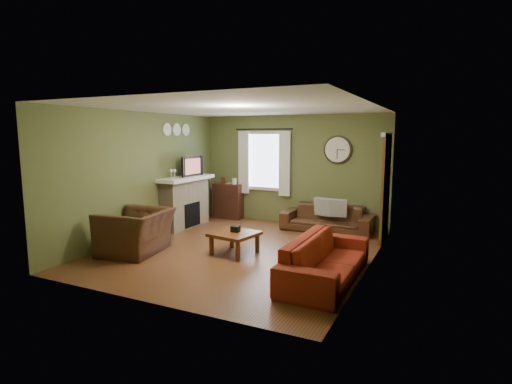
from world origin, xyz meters
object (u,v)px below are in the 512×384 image
at_px(coffee_table, 235,243).
at_px(sofa_brown, 327,218).
at_px(armchair, 136,232).
at_px(sofa_red, 326,259).
at_px(bookshelf, 228,201).

bearing_deg(coffee_table, sofa_brown, 67.16).
relative_size(armchair, coffee_table, 1.63).
xyz_separation_m(sofa_brown, sofa_red, (0.83, -2.98, 0.03)).
relative_size(bookshelf, coffee_table, 1.22).
distance_m(bookshelf, sofa_red, 4.77).
bearing_deg(bookshelf, sofa_red, -42.67).
distance_m(sofa_brown, coffee_table, 2.62).
distance_m(sofa_brown, sofa_red, 3.09).
xyz_separation_m(bookshelf, sofa_brown, (2.68, -0.25, -0.16)).
bearing_deg(armchair, coffee_table, 103.30).
relative_size(bookshelf, sofa_red, 0.41).
bearing_deg(sofa_red, armchair, 92.52).
height_order(bookshelf, sofa_brown, bookshelf).
bearing_deg(coffee_table, bookshelf, 121.87).
bearing_deg(sofa_red, sofa_brown, 15.56).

